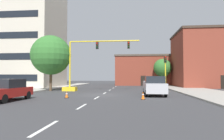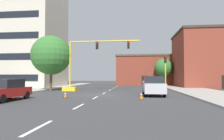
{
  "view_description": "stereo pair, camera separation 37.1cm",
  "coord_description": "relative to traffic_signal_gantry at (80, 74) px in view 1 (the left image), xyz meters",
  "views": [
    {
      "loc": [
        3.23,
        -21.27,
        1.9
      ],
      "look_at": [
        0.41,
        7.01,
        2.9
      ],
      "focal_mm": 32.23,
      "sensor_mm": 36.0,
      "label": 1
    },
    {
      "loc": [
        3.6,
        -21.23,
        1.9
      ],
      "look_at": [
        0.41,
        7.01,
        2.9
      ],
      "focal_mm": 32.23,
      "sensor_mm": 36.0,
      "label": 2
    }
  ],
  "objects": [
    {
      "name": "lane_stripe_seg_2",
      "position": [
        3.83,
        -8.45,
        -2.32
      ],
      "size": [
        0.16,
        2.4,
        0.01
      ],
      "primitive_type": "cube",
      "color": "silver",
      "rests_on": "ground_plane"
    },
    {
      "name": "building_brick_center",
      "position": [
        9.5,
        21.24,
        1.17
      ],
      "size": [
        12.7,
        7.46,
        6.95
      ],
      "color": "brown",
      "rests_on": "ground_plane"
    },
    {
      "name": "ground_plane",
      "position": [
        3.83,
        -5.45,
        -2.32
      ],
      "size": [
        160.0,
        160.0,
        0.0
      ],
      "primitive_type": "plane",
      "color": "#38383A"
    },
    {
      "name": "pickup_truck_silver",
      "position": [
        9.33,
        -5.46,
        -1.34
      ],
      "size": [
        2.02,
        5.4,
        1.99
      ],
      "color": "#BCBCC1",
      "rests_on": "ground_plane"
    },
    {
      "name": "lane_stripe_seg_3",
      "position": [
        3.83,
        -2.95,
        -2.32
      ],
      "size": [
        0.16,
        2.4,
        0.01
      ],
      "primitive_type": "cube",
      "color": "silver",
      "rests_on": "ground_plane"
    },
    {
      "name": "lane_stripe_seg_4",
      "position": [
        3.83,
        2.55,
        -2.32
      ],
      "size": [
        0.16,
        2.4,
        0.01
      ],
      "primitive_type": "cube",
      "color": "silver",
      "rests_on": "ground_plane"
    },
    {
      "name": "lane_stripe_seg_0",
      "position": [
        3.83,
        -19.45,
        -2.32
      ],
      "size": [
        0.16,
        2.4,
        0.01
      ],
      "primitive_type": "cube",
      "color": "silver",
      "rests_on": "ground_plane"
    },
    {
      "name": "traffic_signal_gantry",
      "position": [
        0.0,
        0.0,
        0.0
      ],
      "size": [
        10.33,
        1.2,
        6.83
      ],
      "color": "yellow",
      "rests_on": "ground_plane"
    },
    {
      "name": "sedan_red_near_left",
      "position": [
        -2.8,
        -11.6,
        -1.43
      ],
      "size": [
        2.04,
        4.57,
        1.74
      ],
      "color": "#B21E19",
      "rests_on": "ground_plane"
    },
    {
      "name": "tree_right_far",
      "position": [
        13.45,
        16.33,
        1.54
      ],
      "size": [
        3.74,
        3.74,
        5.74
      ],
      "color": "brown",
      "rests_on": "ground_plane"
    },
    {
      "name": "lane_stripe_seg_6",
      "position": [
        3.83,
        13.55,
        -2.32
      ],
      "size": [
        0.16,
        2.4,
        0.01
      ],
      "primitive_type": "cube",
      "color": "silver",
      "rests_on": "ground_plane"
    },
    {
      "name": "sidewalk_left",
      "position": [
        -8.02,
        2.55,
        -2.25
      ],
      "size": [
        6.0,
        56.0,
        0.14
      ],
      "primitive_type": "cube",
      "color": "#B2ADA3",
      "rests_on": "ground_plane"
    },
    {
      "name": "building_tall_left",
      "position": [
        -13.33,
        10.54,
        8.52
      ],
      "size": [
        12.55,
        12.03,
        21.65
      ],
      "color": "beige",
      "rests_on": "ground_plane"
    },
    {
      "name": "tree_left_near",
      "position": [
        -4.13,
        0.07,
        2.62
      ],
      "size": [
        5.47,
        5.47,
        7.69
      ],
      "color": "brown",
      "rests_on": "ground_plane"
    },
    {
      "name": "building_row_right",
      "position": [
        21.79,
        12.5,
        2.87
      ],
      "size": [
        12.97,
        11.06,
        10.36
      ],
      "color": "brown",
      "rests_on": "ground_plane"
    },
    {
      "name": "lane_stripe_seg_5",
      "position": [
        3.83,
        8.05,
        -2.32
      ],
      "size": [
        0.16,
        2.4,
        0.01
      ],
      "primitive_type": "cube",
      "color": "silver",
      "rests_on": "ground_plane"
    },
    {
      "name": "lane_stripe_seg_1",
      "position": [
        3.83,
        -13.95,
        -2.32
      ],
      "size": [
        0.16,
        2.4,
        0.01
      ],
      "primitive_type": "cube",
      "color": "silver",
      "rests_on": "ground_plane"
    },
    {
      "name": "traffic_light_pole_right",
      "position": [
        11.56,
        0.99,
        1.21
      ],
      "size": [
        0.32,
        0.47,
        4.8
      ],
      "color": "yellow",
      "rests_on": "ground_plane"
    },
    {
      "name": "sidewalk_right",
      "position": [
        15.67,
        2.55,
        -2.25
      ],
      "size": [
        6.0,
        56.0,
        0.14
      ],
      "primitive_type": "cube",
      "color": "#9E998E",
      "rests_on": "ground_plane"
    },
    {
      "name": "traffic_cone_roadside_a",
      "position": [
        7.98,
        -9.59,
        -1.98
      ],
      "size": [
        0.36,
        0.36,
        0.68
      ],
      "color": "black",
      "rests_on": "ground_plane"
    },
    {
      "name": "traffic_cone_roadside_b",
      "position": [
        1.14,
        -8.93,
        -2.03
      ],
      "size": [
        0.36,
        0.36,
        0.59
      ],
      "color": "black",
      "rests_on": "ground_plane"
    }
  ]
}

